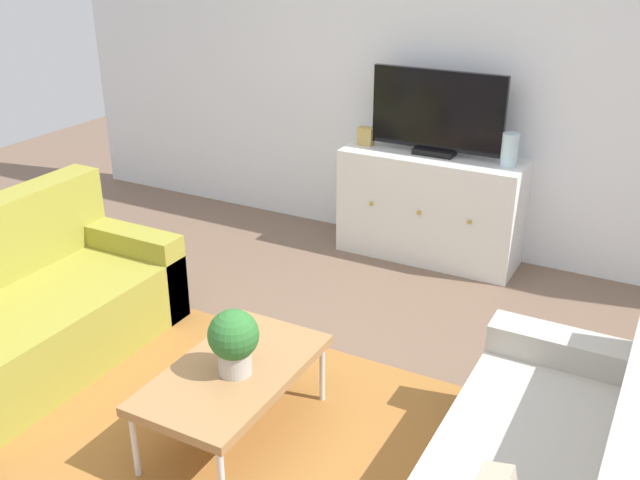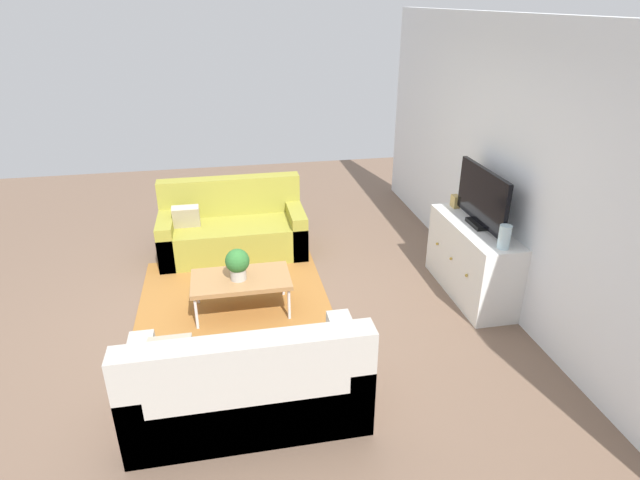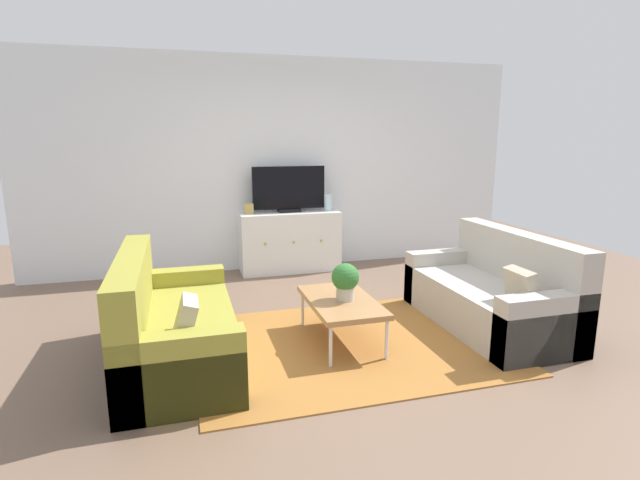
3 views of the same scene
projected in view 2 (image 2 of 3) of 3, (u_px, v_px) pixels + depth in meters
name	position (u px, v px, depth m)	size (l,w,h in m)	color
ground_plane	(251.00, 312.00, 5.13)	(10.00, 10.00, 0.00)	brown
wall_back	(509.00, 166.00, 5.00)	(6.40, 0.12, 2.70)	white
area_rug	(235.00, 313.00, 5.11)	(2.50, 1.90, 0.01)	#9E662D
couch_left_side	(232.00, 229.00, 6.28)	(0.82, 1.69, 0.86)	olive
couch_right_side	(248.00, 389.00, 3.72)	(0.82, 1.69, 0.86)	#B2ADA3
coffee_table	(241.00, 280.00, 5.00)	(0.54, 0.94, 0.38)	#A37547
potted_plant	(238.00, 263.00, 4.89)	(0.23, 0.23, 0.31)	#B7B2A8
tv_console	(472.00, 260.00, 5.32)	(1.27, 0.47, 0.77)	white
flat_screen_tv	(482.00, 198.00, 5.04)	(0.93, 0.16, 0.58)	black
glass_vase	(504.00, 237.00, 4.65)	(0.11, 0.11, 0.22)	silver
mantel_clock	(455.00, 201.00, 5.59)	(0.11, 0.07, 0.13)	tan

